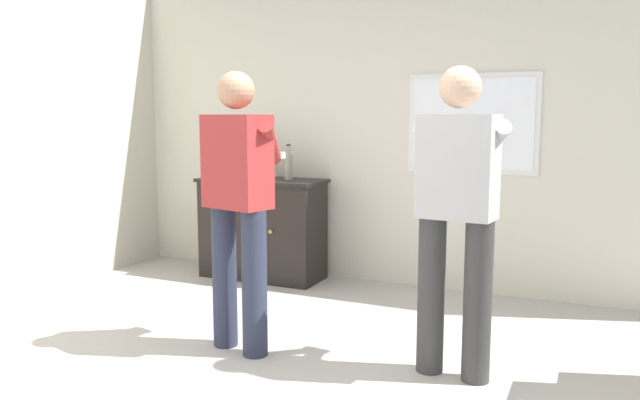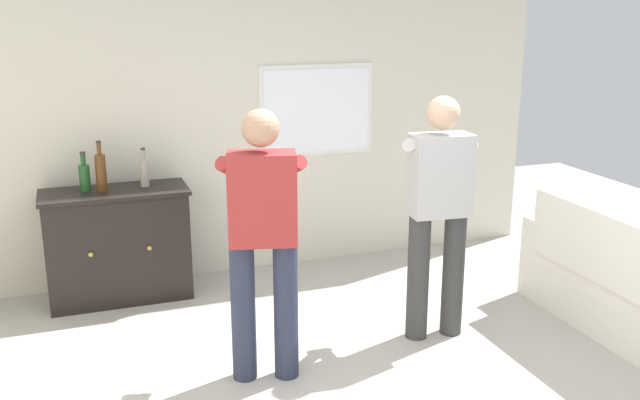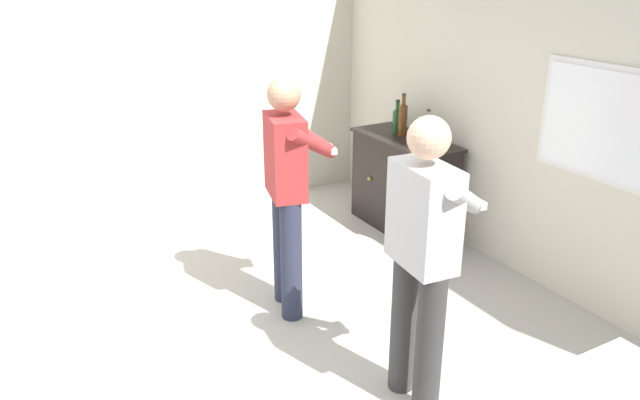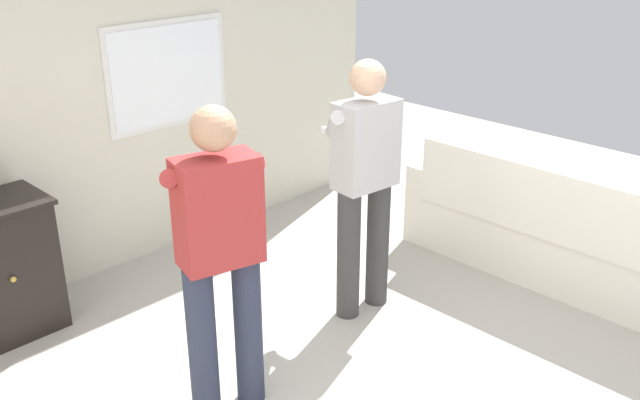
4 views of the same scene
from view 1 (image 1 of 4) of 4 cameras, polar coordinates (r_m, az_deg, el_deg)
The scene contains 7 objects.
wall_back_with_window at distance 5.27m, azimuth 8.25°, elevation 7.36°, with size 5.20×0.15×2.80m.
sideboard_cabinet at distance 5.51m, azimuth -5.29°, elevation -2.59°, with size 1.10×0.49×0.88m.
bottle_wine_green at distance 5.58m, azimuth -6.92°, elevation 3.25°, with size 0.08×0.08×0.30m.
bottle_liquor_amber at distance 5.50m, azimuth -6.00°, elevation 3.57°, with size 0.08×0.08×0.38m.
bottle_spirits_clear at distance 5.36m, azimuth -2.90°, elevation 3.14°, with size 0.07×0.07×0.30m.
person_standing_left at distance 3.74m, azimuth -7.40°, elevation 0.18°, with size 0.54×0.51×1.68m.
person_standing_right at distance 3.41m, azimuth 12.44°, elevation -0.66°, with size 0.56×0.49×1.68m.
Camera 1 is at (1.51, -2.39, 1.42)m, focal length 35.00 mm.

